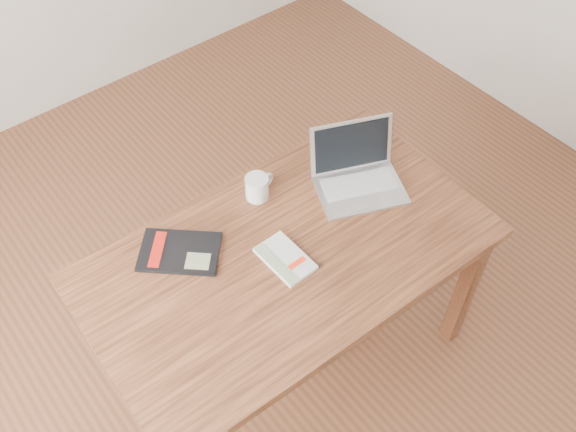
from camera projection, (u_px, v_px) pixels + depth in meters
room at (252, 94)px, 1.81m from camera, size 4.04×4.04×2.70m
desk at (288, 267)px, 2.27m from camera, size 1.43×0.85×0.75m
white_guidebook at (285, 259)px, 2.18m from camera, size 0.13×0.21×0.02m
black_guidebook at (180, 252)px, 2.20m from camera, size 0.32×0.32×0.01m
laptop at (357, 174)px, 2.38m from camera, size 0.40×0.37×0.22m
coffee_mug at (258, 187)px, 2.34m from camera, size 0.13×0.09×0.09m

